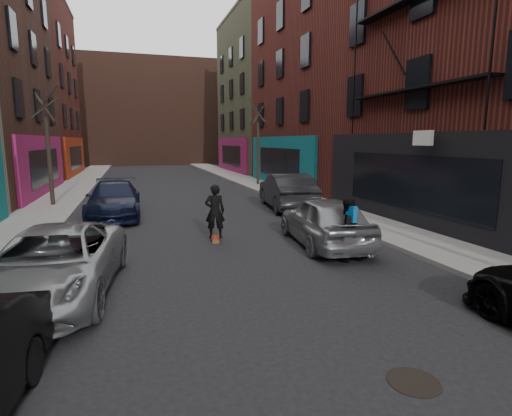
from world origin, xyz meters
TOP-DOWN VIEW (x-y plane):
  - sidewalk_left at (-6.25, 30.00)m, footprint 2.50×84.00m
  - sidewalk_right at (6.25, 30.00)m, footprint 2.50×84.00m
  - buildings_right at (13.50, 16.00)m, footprint 12.00×56.00m
  - building_far at (0.00, 56.00)m, footprint 40.00×10.00m
  - tree_left_far at (-6.20, 18.00)m, footprint 2.00×2.00m
  - tree_right_far at (6.20, 24.00)m, footprint 2.00×2.00m
  - parked_left_far at (-4.04, 5.46)m, footprint 2.93×5.37m
  - parked_left_end at (-3.20, 14.39)m, footprint 2.18×5.21m
  - parked_right_far at (3.20, 7.58)m, footprint 2.31×4.74m
  - parked_right_end at (4.58, 14.24)m, footprint 2.45×5.33m
  - skateboard at (0.08, 9.10)m, footprint 0.34×0.82m
  - skateboarder at (0.08, 9.10)m, footprint 0.69×0.51m
  - pedestrian at (3.00, 5.88)m, footprint 0.93×0.78m
  - manhole at (1.10, 0.71)m, footprint 0.76×0.76m

SIDE VIEW (x-z plane):
  - manhole at x=1.10m, z-range 0.00..0.01m
  - skateboard at x=0.08m, z-range 0.00..0.10m
  - sidewalk_left at x=-6.25m, z-range 0.00..0.13m
  - sidewalk_right at x=6.25m, z-range 0.00..0.13m
  - parked_left_far at x=-4.04m, z-range 0.00..1.43m
  - parked_left_end at x=-3.20m, z-range 0.00..1.50m
  - parked_right_far at x=3.20m, z-range 0.00..1.56m
  - parked_right_end at x=4.58m, z-range 0.00..1.69m
  - pedestrian at x=3.00m, z-range 0.01..1.73m
  - skateboarder at x=0.08m, z-range 0.10..1.84m
  - tree_left_far at x=-6.20m, z-range 0.13..6.63m
  - tree_right_far at x=6.20m, z-range 0.13..6.93m
  - building_far at x=0.00m, z-range 0.00..14.00m
  - buildings_right at x=13.50m, z-range 0.00..16.00m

